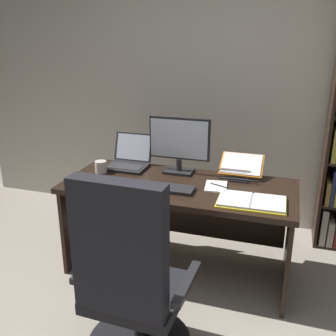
% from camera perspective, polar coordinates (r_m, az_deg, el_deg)
% --- Properties ---
extents(wall_back, '(5.42, 0.12, 2.77)m').
position_cam_1_polar(wall_back, '(3.59, 10.29, 13.36)').
color(wall_back, beige).
rests_on(wall_back, ground).
extents(desk, '(1.66, 0.73, 0.71)m').
position_cam_1_polar(desk, '(2.93, 2.00, -5.32)').
color(desk, black).
rests_on(desk, ground).
extents(office_chair, '(0.62, 0.60, 1.12)m').
position_cam_1_polar(office_chair, '(2.12, -5.58, -17.33)').
color(office_chair, '#232326').
rests_on(office_chair, ground).
extents(monitor, '(0.48, 0.16, 0.43)m').
position_cam_1_polar(monitor, '(2.95, 1.67, 3.37)').
color(monitor, '#232326').
rests_on(monitor, desk).
extents(laptop, '(0.32, 0.33, 0.25)m').
position_cam_1_polar(laptop, '(3.15, -5.85, 1.15)').
color(laptop, '#232326').
rests_on(laptop, desk).
extents(keyboard, '(0.42, 0.15, 0.02)m').
position_cam_1_polar(keyboard, '(2.68, -0.59, -2.95)').
color(keyboard, '#232326').
rests_on(keyboard, desk).
extents(computer_mouse, '(0.06, 0.10, 0.04)m').
position_cam_1_polar(computer_mouse, '(2.78, -6.47, -2.06)').
color(computer_mouse, '#232326').
rests_on(computer_mouse, desk).
extents(reading_stand_with_book, '(0.32, 0.27, 0.15)m').
position_cam_1_polar(reading_stand_with_book, '(2.96, 10.77, 0.20)').
color(reading_stand_with_book, '#232326').
rests_on(reading_stand_with_book, desk).
extents(open_binder, '(0.44, 0.28, 0.02)m').
position_cam_1_polar(open_binder, '(2.52, 12.26, -4.88)').
color(open_binder, yellow).
rests_on(open_binder, desk).
extents(notepad, '(0.18, 0.23, 0.01)m').
position_cam_1_polar(notepad, '(2.75, 7.11, -2.70)').
color(notepad, white).
rests_on(notepad, desk).
extents(pen, '(0.13, 0.06, 0.01)m').
position_cam_1_polar(pen, '(2.74, 7.53, -2.57)').
color(pen, black).
rests_on(pen, notepad).
extents(coffee_mug, '(0.09, 0.09, 0.09)m').
position_cam_1_polar(coffee_mug, '(3.04, -9.90, 0.18)').
color(coffee_mug, silver).
rests_on(coffee_mug, desk).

